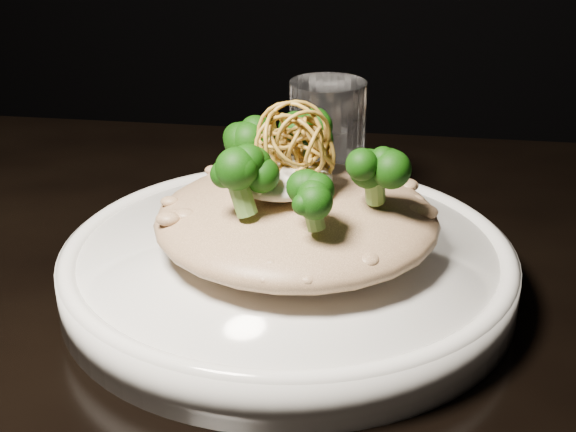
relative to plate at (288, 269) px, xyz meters
name	(u,v)px	position (x,y,z in m)	size (l,w,h in m)	color
plate	(288,269)	(0.00, 0.00, 0.00)	(0.30, 0.30, 0.03)	white
risotto	(297,219)	(0.01, 0.00, 0.04)	(0.19, 0.19, 0.04)	brown
broccoli	(295,160)	(0.01, 0.00, 0.08)	(0.13, 0.13, 0.05)	black
cheese	(281,178)	(0.00, 0.00, 0.07)	(0.07, 0.07, 0.02)	white
shallots	(298,136)	(0.01, 0.00, 0.09)	(0.06, 0.06, 0.04)	brown
drinking_glass	(327,147)	(0.01, 0.14, 0.04)	(0.06, 0.06, 0.11)	silver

